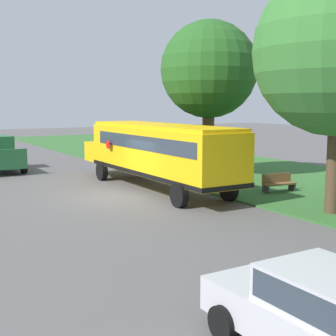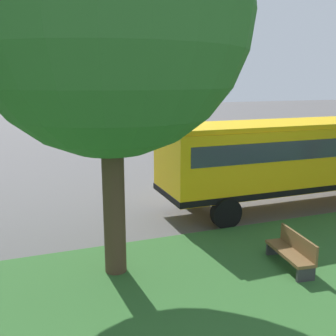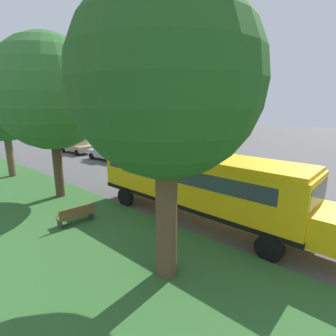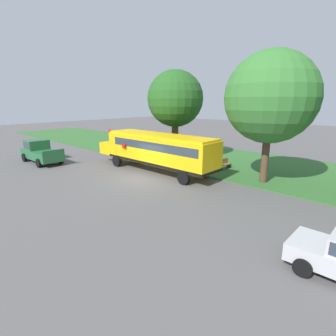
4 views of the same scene
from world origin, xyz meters
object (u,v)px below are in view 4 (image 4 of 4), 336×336
Objects in this scene: oak_tree_roadside_mid at (272,98)px; stop_sign at (111,138)px; park_bench at (223,164)px; school_bus at (157,149)px; oak_tree_beside_bus at (176,98)px; pickup_truck at (40,151)px.

oak_tree_roadside_mid is 17.98m from stop_sign.
park_bench is (-2.26, 13.24, -1.26)m from stop_sign.
school_bus is 6.25m from oak_tree_beside_bus.
stop_sign is (2.33, -7.66, -4.28)m from oak_tree_beside_bus.
school_bus is 4.53× the size of stop_sign.
pickup_truck is 0.59× the size of oak_tree_roadside_mid.
oak_tree_beside_bus is (-9.63, 8.92, 4.94)m from pickup_truck.
oak_tree_roadside_mid is at bearing 114.10° from pickup_truck.
oak_tree_beside_bus is at bearing 137.20° from pickup_truck.
park_bench is (0.07, 5.58, -5.54)m from oak_tree_beside_bus.
park_bench is at bearing 123.40° from pickup_truck.
school_bus is 1.36× the size of oak_tree_roadside_mid.
oak_tree_roadside_mid is 5.52× the size of park_bench.
pickup_truck is 17.38m from park_bench.
pickup_truck is (5.26, -10.72, -0.85)m from school_bus.
stop_sign is at bearing -86.51° from oak_tree_roadside_mid.
pickup_truck is 14.03m from oak_tree_beside_bus.
stop_sign is 1.66× the size of park_bench.
stop_sign is at bearing 170.17° from pickup_truck.
oak_tree_roadside_mid reaches higher than pickup_truck.
oak_tree_roadside_mid is at bearing 74.03° from park_bench.
school_bus is at bearing 116.16° from pickup_truck.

